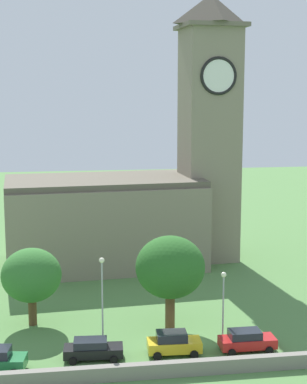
{
  "coord_description": "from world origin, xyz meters",
  "views": [
    {
      "loc": [
        -9.06,
        -47.36,
        20.74
      ],
      "look_at": [
        -0.57,
        9.41,
        11.31
      ],
      "focal_mm": 56.9,
      "sensor_mm": 36.0,
      "label": 1
    }
  ],
  "objects_px": {
    "streetlamp_west_mid": "(102,289)",
    "tree_churchyard": "(31,275)",
    "streetlamp_central": "(223,294)",
    "car_yellow": "(174,343)",
    "church": "(136,193)",
    "tree_riverside_east": "(170,268)",
    "car_black": "(93,349)",
    "car_red": "(247,340)"
  },
  "relations": [
    {
      "from": "streetlamp_central",
      "to": "tree_churchyard",
      "type": "height_order",
      "value": "tree_churchyard"
    },
    {
      "from": "car_yellow",
      "to": "streetlamp_west_mid",
      "type": "relative_size",
      "value": 0.57
    },
    {
      "from": "car_black",
      "to": "car_red",
      "type": "distance_m",
      "value": 12.45
    },
    {
      "from": "car_black",
      "to": "car_red",
      "type": "height_order",
      "value": "car_red"
    },
    {
      "from": "car_red",
      "to": "streetlamp_central",
      "type": "height_order",
      "value": "streetlamp_central"
    },
    {
      "from": "church",
      "to": "streetlamp_west_mid",
      "type": "height_order",
      "value": "church"
    },
    {
      "from": "streetlamp_central",
      "to": "tree_churchyard",
      "type": "bearing_deg",
      "value": 158.8
    },
    {
      "from": "streetlamp_central",
      "to": "tree_riverside_east",
      "type": "bearing_deg",
      "value": 138.83
    },
    {
      "from": "car_yellow",
      "to": "tree_riverside_east",
      "type": "bearing_deg",
      "value": 83.03
    },
    {
      "from": "tree_riverside_east",
      "to": "car_black",
      "type": "bearing_deg",
      "value": -143.55
    },
    {
      "from": "car_black",
      "to": "streetlamp_central",
      "type": "relative_size",
      "value": 0.78
    },
    {
      "from": "car_yellow",
      "to": "car_red",
      "type": "relative_size",
      "value": 0.96
    },
    {
      "from": "church",
      "to": "car_black",
      "type": "bearing_deg",
      "value": -104.04
    },
    {
      "from": "tree_riverside_east",
      "to": "car_yellow",
      "type": "bearing_deg",
      "value": -96.97
    },
    {
      "from": "church",
      "to": "tree_churchyard",
      "type": "xyz_separation_m",
      "value": [
        -11.76,
        -19.07,
        -4.06
      ]
    },
    {
      "from": "car_yellow",
      "to": "tree_riverside_east",
      "type": "xyz_separation_m",
      "value": [
        0.65,
        5.33,
        4.68
      ]
    },
    {
      "from": "church",
      "to": "car_yellow",
      "type": "distance_m",
      "value": 28.27
    },
    {
      "from": "streetlamp_west_mid",
      "to": "tree_churchyard",
      "type": "relative_size",
      "value": 1.08
    },
    {
      "from": "church",
      "to": "car_yellow",
      "type": "height_order",
      "value": "church"
    },
    {
      "from": "car_yellow",
      "to": "streetlamp_central",
      "type": "relative_size",
      "value": 0.72
    },
    {
      "from": "car_red",
      "to": "tree_riverside_east",
      "type": "distance_m",
      "value": 9.0
    },
    {
      "from": "streetlamp_central",
      "to": "tree_riverside_east",
      "type": "distance_m",
      "value": 5.39
    },
    {
      "from": "car_red",
      "to": "tree_churchyard",
      "type": "xyz_separation_m",
      "value": [
        -17.44,
        8.24,
        3.73
      ]
    },
    {
      "from": "car_yellow",
      "to": "streetlamp_central",
      "type": "height_order",
      "value": "streetlamp_central"
    },
    {
      "from": "car_yellow",
      "to": "tree_churchyard",
      "type": "distance_m",
      "value": 14.49
    },
    {
      "from": "church",
      "to": "streetlamp_west_mid",
      "type": "xyz_separation_m",
      "value": [
        -5.83,
        -25.02,
        -3.63
      ]
    },
    {
      "from": "streetlamp_central",
      "to": "car_red",
      "type": "bearing_deg",
      "value": -54.44
    },
    {
      "from": "car_yellow",
      "to": "tree_riverside_east",
      "type": "distance_m",
      "value": 7.12
    },
    {
      "from": "car_red",
      "to": "streetlamp_west_mid",
      "type": "height_order",
      "value": "streetlamp_west_mid"
    },
    {
      "from": "car_yellow",
      "to": "streetlamp_central",
      "type": "distance_m",
      "value": 5.87
    },
    {
      "from": "car_yellow",
      "to": "church",
      "type": "bearing_deg",
      "value": 89.3
    },
    {
      "from": "church",
      "to": "car_black",
      "type": "relative_size",
      "value": 6.81
    },
    {
      "from": "streetlamp_west_mid",
      "to": "car_red",
      "type": "bearing_deg",
      "value": -11.22
    },
    {
      "from": "car_black",
      "to": "car_red",
      "type": "xyz_separation_m",
      "value": [
        12.45,
        -0.21,
        0.04
      ]
    },
    {
      "from": "car_black",
      "to": "tree_riverside_east",
      "type": "height_order",
      "value": "tree_riverside_east"
    },
    {
      "from": "car_black",
      "to": "tree_riverside_east",
      "type": "bearing_deg",
      "value": 36.45
    },
    {
      "from": "car_yellow",
      "to": "tree_riverside_east",
      "type": "height_order",
      "value": "tree_riverside_east"
    },
    {
      "from": "tree_churchyard",
      "to": "car_yellow",
      "type": "bearing_deg",
      "value": -35.4
    },
    {
      "from": "streetlamp_west_mid",
      "to": "streetlamp_central",
      "type": "height_order",
      "value": "streetlamp_west_mid"
    },
    {
      "from": "car_red",
      "to": "streetlamp_west_mid",
      "type": "distance_m",
      "value": 12.45
    },
    {
      "from": "car_black",
      "to": "tree_churchyard",
      "type": "distance_m",
      "value": 10.18
    },
    {
      "from": "car_black",
      "to": "streetlamp_west_mid",
      "type": "distance_m",
      "value": 4.78
    }
  ]
}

